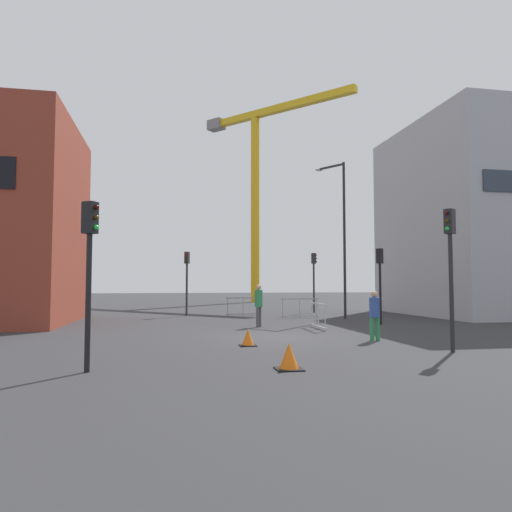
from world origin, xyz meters
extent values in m
plane|color=#333335|center=(0.00, 0.00, 0.00)|extent=(160.00, 160.00, 0.00)
cube|color=black|center=(-10.43, 3.39, 6.31)|extent=(1.10, 0.06, 1.30)
cube|color=#A8AAB2|center=(15.42, 9.43, 5.85)|extent=(9.48, 10.84, 11.70)
cylinder|color=gold|center=(4.96, 31.05, 9.65)|extent=(0.90, 0.90, 19.29)
cube|color=gold|center=(6.99, 28.91, 19.69)|extent=(12.12, 12.74, 0.70)
cube|color=slate|center=(1.24, 34.98, 19.69)|extent=(2.11, 2.13, 1.10)
cylinder|color=#232326|center=(5.64, 7.80, 4.32)|extent=(0.14, 0.14, 8.64)
cube|color=#232326|center=(5.16, 8.52, 8.54)|extent=(1.04, 1.50, 0.10)
ellipsoid|color=silver|center=(4.69, 9.24, 8.52)|extent=(0.44, 0.24, 0.16)
cylinder|color=#2D2D30|center=(5.60, 13.25, 1.61)|extent=(0.12, 0.12, 3.22)
cube|color=#2D2D30|center=(5.60, 13.25, 3.57)|extent=(0.30, 0.26, 0.70)
sphere|color=red|center=(5.78, 13.24, 3.79)|extent=(0.11, 0.11, 0.11)
sphere|color=#3C2905|center=(5.78, 13.24, 3.57)|extent=(0.11, 0.11, 0.11)
sphere|color=#07330F|center=(5.78, 13.24, 3.35)|extent=(0.11, 0.11, 0.11)
cylinder|color=black|center=(5.90, 4.02, 1.42)|extent=(0.12, 0.12, 2.85)
cube|color=black|center=(5.90, 4.02, 3.20)|extent=(0.37, 0.36, 0.70)
sphere|color=red|center=(6.04, 4.13, 3.42)|extent=(0.11, 0.11, 0.11)
sphere|color=#3C2905|center=(6.04, 4.13, 3.20)|extent=(0.11, 0.11, 0.11)
sphere|color=#07330F|center=(6.04, 4.13, 2.98)|extent=(0.11, 0.11, 0.11)
cylinder|color=#232326|center=(3.95, -4.56, 1.65)|extent=(0.12, 0.12, 3.31)
cube|color=#232326|center=(3.95, -4.56, 3.66)|extent=(0.37, 0.36, 0.70)
sphere|color=#390605|center=(3.81, -4.66, 3.88)|extent=(0.11, 0.11, 0.11)
sphere|color=#3C2905|center=(3.81, -4.66, 3.66)|extent=(0.11, 0.11, 0.11)
sphere|color=green|center=(3.81, -4.66, 3.44)|extent=(0.11, 0.11, 0.11)
cylinder|color=#2D2D30|center=(-2.78, 11.64, 1.55)|extent=(0.12, 0.12, 3.09)
cube|color=#2D2D30|center=(-2.78, 11.64, 3.44)|extent=(0.34, 0.36, 0.70)
sphere|color=red|center=(-2.85, 11.48, 3.66)|extent=(0.11, 0.11, 0.11)
sphere|color=#3C2905|center=(-2.85, 11.48, 3.44)|extent=(0.11, 0.11, 0.11)
sphere|color=#07330F|center=(-2.85, 11.48, 3.22)|extent=(0.11, 0.11, 0.11)
cylinder|color=black|center=(-5.55, -5.78, 1.50)|extent=(0.12, 0.12, 3.00)
cube|color=black|center=(-5.55, -5.78, 3.35)|extent=(0.37, 0.35, 0.70)
sphere|color=#390605|center=(-5.40, -5.88, 3.57)|extent=(0.11, 0.11, 0.11)
sphere|color=#3C2905|center=(-5.40, -5.88, 3.35)|extent=(0.11, 0.11, 0.11)
sphere|color=green|center=(-5.40, -5.88, 3.13)|extent=(0.11, 0.11, 0.11)
cylinder|color=#4C4C51|center=(0.12, 3.86, 0.44)|extent=(0.14, 0.14, 0.89)
cylinder|color=#4C4C51|center=(0.00, 3.71, 0.44)|extent=(0.14, 0.14, 0.89)
cylinder|color=#2D844C|center=(0.06, 3.79, 1.25)|extent=(0.34, 0.34, 0.74)
sphere|color=tan|center=(0.06, 3.79, 1.74)|extent=(0.24, 0.24, 0.24)
cylinder|color=#2D844C|center=(3.03, -1.77, 0.39)|extent=(0.14, 0.14, 0.79)
cylinder|color=#2D844C|center=(2.83, -1.75, 0.39)|extent=(0.14, 0.14, 0.79)
cylinder|color=#33519E|center=(2.93, -1.76, 1.11)|extent=(0.34, 0.34, 0.65)
sphere|color=tan|center=(2.93, -1.76, 1.55)|extent=(0.21, 0.21, 0.21)
cube|color=gray|center=(0.52, 11.11, 1.05)|extent=(2.06, 0.13, 0.06)
cube|color=gray|center=(0.52, 11.11, 0.10)|extent=(2.06, 0.13, 0.06)
cylinder|color=gray|center=(-0.40, 11.08, 0.53)|extent=(0.04, 0.04, 1.05)
cylinder|color=gray|center=(0.52, 11.11, 0.53)|extent=(0.04, 0.04, 1.05)
cylinder|color=gray|center=(1.45, 11.14, 0.53)|extent=(0.04, 0.04, 1.05)
cube|color=#9EA0A5|center=(3.38, 8.90, 1.05)|extent=(2.19, 0.11, 0.06)
cube|color=#9EA0A5|center=(3.38, 8.90, 0.10)|extent=(2.19, 0.11, 0.06)
cylinder|color=#9EA0A5|center=(2.39, 8.87, 0.53)|extent=(0.04, 0.04, 1.05)
cylinder|color=#9EA0A5|center=(3.38, 8.90, 0.53)|extent=(0.04, 0.04, 1.05)
cylinder|color=#9EA0A5|center=(4.36, 8.92, 0.53)|extent=(0.04, 0.04, 1.05)
cube|color=#B2B5BA|center=(2.37, 2.50, 1.05)|extent=(0.13, 2.20, 0.06)
cube|color=#B2B5BA|center=(2.37, 2.50, 0.10)|extent=(0.13, 2.20, 0.06)
cylinder|color=#B2B5BA|center=(2.33, 1.51, 0.53)|extent=(0.04, 0.04, 1.05)
cylinder|color=#B2B5BA|center=(2.37, 2.50, 0.53)|extent=(0.04, 0.04, 1.05)
cylinder|color=#B2B5BA|center=(2.40, 3.49, 0.53)|extent=(0.04, 0.04, 1.05)
cube|color=black|center=(-1.43, -2.21, 0.01)|extent=(0.51, 0.51, 0.03)
cone|color=orange|center=(-1.43, -2.21, 0.26)|extent=(0.39, 0.39, 0.51)
cube|color=black|center=(-1.20, -6.28, 0.01)|extent=(0.59, 0.59, 0.03)
cone|color=orange|center=(-1.20, -6.28, 0.30)|extent=(0.45, 0.45, 0.60)
camera|label=1|loc=(-3.84, -16.44, 1.90)|focal=32.81mm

